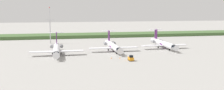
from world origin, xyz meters
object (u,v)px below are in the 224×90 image
Objects in this scene: regional_jet_second at (113,46)px; regional_jet_third at (163,43)px; safety_cone_mid_marker at (120,58)px; safety_cone_front_marker at (111,58)px; antenna_mast at (50,28)px; baggage_tug at (131,58)px; regional_jet_nearest at (57,49)px.

regional_jet_third is (26.67, 3.62, 0.00)m from regional_jet_second.
regional_jet_third is at bearing 7.73° from regional_jet_second.
regional_jet_third is 56.36× the size of safety_cone_mid_marker.
safety_cone_front_marker is at bearing -103.61° from regional_jet_second.
antenna_mast is at bearing 151.92° from regional_jet_third.
baggage_tug reaches higher than safety_cone_front_marker.
antenna_mast is (-56.53, 30.16, 6.15)m from regional_jet_third.
regional_jet_second is 1.00× the size of regional_jet_third.
antenna_mast is 37.87× the size of safety_cone_mid_marker.
baggage_tug is at bearing -60.96° from antenna_mast.
regional_jet_second is 56.36× the size of safety_cone_mid_marker.
regional_jet_third reaches higher than safety_cone_mid_marker.
baggage_tug is at bearing -84.74° from regional_jet_second.
regional_jet_nearest is 33.96m from baggage_tug.
regional_jet_second reaches higher than safety_cone_front_marker.
safety_cone_front_marker is at bearing -63.68° from antenna_mast.
antenna_mast reaches higher than regional_jet_nearest.
regional_jet_nearest is 1.00× the size of regional_jet_second.
regional_jet_nearest is 9.69× the size of baggage_tug.
safety_cone_mid_marker is at bearing -141.40° from regional_jet_third.
regional_jet_nearest is 56.36× the size of safety_cone_front_marker.
regional_jet_third is at bearing 48.43° from baggage_tug.
regional_jet_nearest is at bearing -84.46° from antenna_mast.
safety_cone_front_marker is (21.75, -12.62, -2.26)m from regional_jet_nearest.
regional_jet_third is 56.36× the size of safety_cone_front_marker.
regional_jet_nearest is 26.60m from regional_jet_second.
regional_jet_nearest reaches higher than baggage_tug.
antenna_mast is 66.49m from baggage_tug.
baggage_tug is (32.06, -57.74, -7.68)m from antenna_mast.
regional_jet_nearest is 53.49m from regional_jet_third.
antenna_mast is 37.87× the size of safety_cone_front_marker.
antenna_mast is at bearing 95.54° from regional_jet_nearest.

